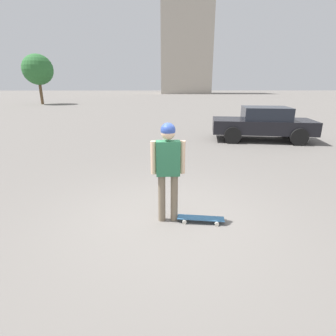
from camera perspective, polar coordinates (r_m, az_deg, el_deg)
name	(u,v)px	position (r m, az deg, el deg)	size (l,w,h in m)	color
ground_plane	(168,220)	(4.98, 0.00, -11.22)	(220.00, 220.00, 0.00)	slate
person	(168,162)	(4.54, 0.00, 1.27)	(0.25, 0.60, 1.81)	#7A6B56
skateboard	(201,219)	(4.91, 7.11, -10.86)	(0.34, 0.87, 0.09)	#336693
car_parked_near	(263,123)	(12.54, 19.93, 9.18)	(2.55, 4.55, 1.48)	black
building_block_distant	(186,37)	(78.68, 3.86, 26.65)	(11.49, 13.33, 29.31)	#B2A899
tree_distant	(38,70)	(37.88, -26.48, 18.62)	(3.64, 3.64, 5.98)	brown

